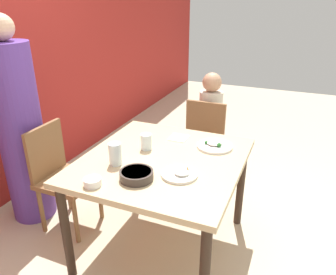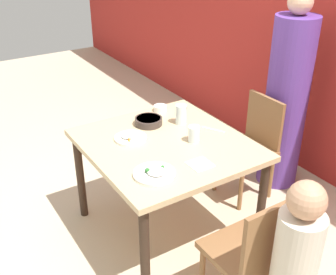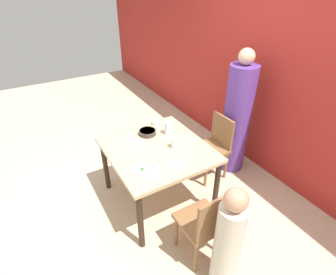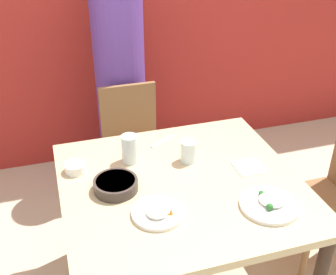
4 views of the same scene
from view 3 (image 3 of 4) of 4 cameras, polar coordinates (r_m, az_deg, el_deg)
The scene contains 15 objects.
ground_plane at distance 3.34m, azimuth -2.09°, elevation -12.97°, with size 10.00×10.00×0.00m, color beige.
wall_back at distance 3.56m, azimuth 21.23°, elevation 13.38°, with size 10.00×0.06×2.70m.
dining_table at distance 2.91m, azimuth -2.34°, elevation -3.66°, with size 1.12×1.05×0.75m.
chair_adult_spot at distance 3.47m, azimuth 9.94°, elevation -1.62°, with size 0.40×0.40×0.86m.
chair_child_spot at distance 2.50m, azimuth 8.26°, elevation -17.78°, with size 0.40×0.40×0.86m.
person_adult at distance 3.53m, azimuth 14.77°, elevation 4.02°, with size 0.35×0.35×1.66m.
person_child at distance 2.33m, azimuth 12.97°, elevation -21.40°, with size 0.23×0.23×1.10m.
bowl_curry at distance 3.09m, azimuth -4.50°, elevation 1.17°, with size 0.20×0.20×0.05m.
plate_rice_adult at distance 2.53m, azimuth -4.56°, elevation -7.21°, with size 0.26×0.26×0.05m.
plate_rice_child at distance 2.92m, azimuth -7.26°, elevation -1.45°, with size 0.23×0.23×0.05m.
bowl_rice_small at distance 3.30m, azimuth -2.64°, elevation 3.28°, with size 0.10×0.10×0.05m.
glass_water_tall at distance 3.07m, azimuth 0.00°, elevation 1.99°, with size 0.08×0.08×0.15m.
glass_water_short at distance 2.83m, azimuth 1.44°, elevation -1.21°, with size 0.08×0.08×0.11m.
napkin_folded at distance 2.61m, azimuth 1.85°, elevation -5.89°, with size 0.14×0.14×0.01m.
fork_steel at distance 3.01m, azimuth 4.32°, elevation -0.31°, with size 0.17×0.10×0.01m.
Camera 3 is at (2.09, -1.10, 2.37)m, focal length 28.00 mm.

